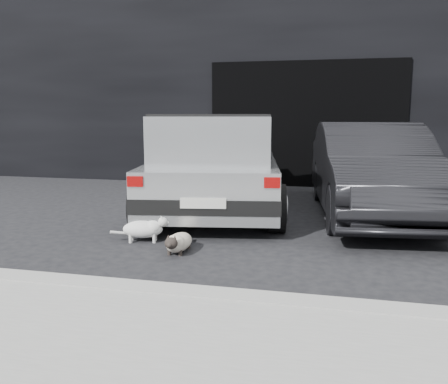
% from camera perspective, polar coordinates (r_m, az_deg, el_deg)
% --- Properties ---
extents(ground, '(80.00, 80.00, 0.00)m').
position_cam_1_polar(ground, '(6.47, -1.61, -4.22)').
color(ground, black).
rests_on(ground, ground).
extents(building_facade, '(34.00, 4.00, 5.00)m').
position_cam_1_polar(building_facade, '(12.13, 10.58, 13.85)').
color(building_facade, black).
rests_on(building_facade, ground).
extents(garage_opening, '(4.00, 0.10, 2.60)m').
position_cam_1_polar(garage_opening, '(10.09, 9.82, 7.99)').
color(garage_opening, black).
rests_on(garage_opening, ground).
extents(curb, '(18.00, 0.25, 0.12)m').
position_cam_1_polar(curb, '(3.82, 3.08, -13.10)').
color(curb, gray).
rests_on(curb, ground).
extents(silver_hatchback, '(2.56, 4.36, 1.52)m').
position_cam_1_polar(silver_hatchback, '(7.45, -0.94, 4.05)').
color(silver_hatchback, '#B8BBBE').
rests_on(silver_hatchback, ground).
extents(second_car, '(1.93, 4.37, 1.39)m').
position_cam_1_polar(second_car, '(7.38, 17.30, 2.55)').
color(second_car, black).
rests_on(second_car, ground).
extents(cat_siamese, '(0.25, 0.75, 0.26)m').
position_cam_1_polar(cat_siamese, '(5.28, -5.59, -6.06)').
color(cat_siamese, beige).
rests_on(cat_siamese, ground).
extents(cat_white, '(0.69, 0.35, 0.33)m').
position_cam_1_polar(cat_white, '(5.77, -9.41, -4.34)').
color(cat_white, white).
rests_on(cat_white, ground).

